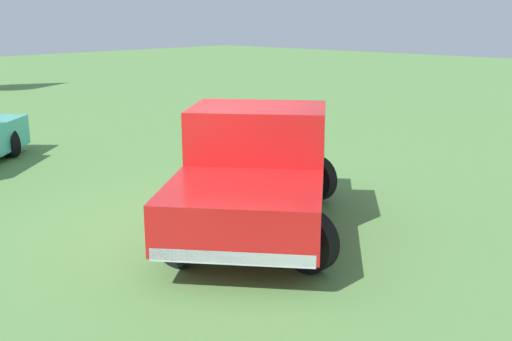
% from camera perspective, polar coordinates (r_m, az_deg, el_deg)
% --- Properties ---
extents(ground_plane, '(80.00, 80.00, 0.00)m').
position_cam_1_polar(ground_plane, '(9.55, -4.32, -4.72)').
color(ground_plane, '#5B8C47').
extents(pickup_truck, '(4.33, 4.95, 1.82)m').
position_cam_1_polar(pickup_truck, '(9.04, 0.09, 0.44)').
color(pickup_truck, black).
rests_on(pickup_truck, ground_plane).
extents(traffic_cone, '(0.32, 0.32, 0.55)m').
position_cam_1_polar(traffic_cone, '(13.48, -0.50, 2.24)').
color(traffic_cone, orange).
rests_on(traffic_cone, ground_plane).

